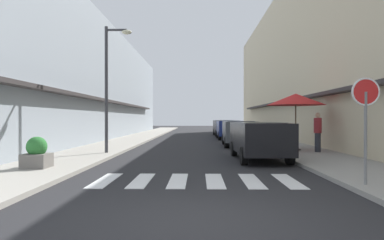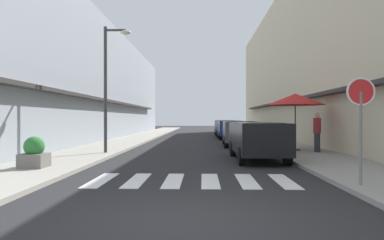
# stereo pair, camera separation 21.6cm
# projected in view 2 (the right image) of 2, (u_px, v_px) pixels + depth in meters

# --- Properties ---
(ground_plane) EXTENTS (106.33, 106.33, 0.00)m
(ground_plane) POSITION_uv_depth(u_px,v_px,m) (198.00, 141.00, 24.78)
(ground_plane) COLOR #232326
(sidewalk_left) EXTENTS (2.88, 67.66, 0.12)m
(sidewalk_left) POSITION_uv_depth(u_px,v_px,m) (130.00, 140.00, 24.92)
(sidewalk_left) COLOR #9E998E
(sidewalk_left) RESTS_ON ground_plane
(sidewalk_right) EXTENTS (2.88, 67.66, 0.12)m
(sidewalk_right) POSITION_uv_depth(u_px,v_px,m) (268.00, 141.00, 24.64)
(sidewalk_right) COLOR gray
(sidewalk_right) RESTS_ON ground_plane
(building_row_left) EXTENTS (5.50, 45.50, 8.58)m
(building_row_left) POSITION_uv_depth(u_px,v_px,m) (82.00, 83.00, 26.44)
(building_row_left) COLOR #939EA8
(building_row_left) RESTS_ON ground_plane
(building_row_right) EXTENTS (5.50, 45.50, 11.57)m
(building_row_right) POSITION_uv_depth(u_px,v_px,m) (318.00, 62.00, 25.91)
(building_row_right) COLOR beige
(building_row_right) RESTS_ON ground_plane
(crosswalk) EXTENTS (5.20, 2.20, 0.01)m
(crosswalk) POSITION_uv_depth(u_px,v_px,m) (192.00, 181.00, 9.11)
(crosswalk) COLOR silver
(crosswalk) RESTS_ON ground_plane
(parked_car_near) EXTENTS (1.87, 4.51, 1.47)m
(parked_car_near) POSITION_uv_depth(u_px,v_px,m) (257.00, 136.00, 13.59)
(parked_car_near) COLOR black
(parked_car_near) RESTS_ON ground_plane
(parked_car_mid) EXTENTS (1.89, 3.99, 1.47)m
(parked_car_mid) POSITION_uv_depth(u_px,v_px,m) (239.00, 131.00, 20.37)
(parked_car_mid) COLOR #4C5156
(parked_car_mid) RESTS_ON ground_plane
(parked_car_far) EXTENTS (1.82, 3.92, 1.47)m
(parked_car_far) POSITION_uv_depth(u_px,v_px,m) (230.00, 128.00, 27.13)
(parked_car_far) COLOR navy
(parked_car_far) RESTS_ON ground_plane
(parked_car_distant) EXTENTS (1.87, 4.51, 1.47)m
(parked_car_distant) POSITION_uv_depth(u_px,v_px,m) (225.00, 126.00, 32.68)
(parked_car_distant) COLOR black
(parked_car_distant) RESTS_ON ground_plane
(round_street_sign) EXTENTS (0.65, 0.07, 2.43)m
(round_street_sign) POSITION_uv_depth(u_px,v_px,m) (361.00, 103.00, 7.92)
(round_street_sign) COLOR slate
(round_street_sign) RESTS_ON sidewalk_right
(street_lamp) EXTENTS (1.19, 0.28, 5.54)m
(street_lamp) POSITION_uv_depth(u_px,v_px,m) (110.00, 76.00, 15.46)
(street_lamp) COLOR #38383D
(street_lamp) RESTS_ON sidewalk_left
(cafe_umbrella) EXTENTS (2.75, 2.75, 2.68)m
(cafe_umbrella) POSITION_uv_depth(u_px,v_px,m) (295.00, 100.00, 16.60)
(cafe_umbrella) COLOR #262626
(cafe_umbrella) RESTS_ON sidewalk_right
(planter_corner) EXTENTS (0.74, 0.74, 0.95)m
(planter_corner) POSITION_uv_depth(u_px,v_px,m) (34.00, 154.00, 10.75)
(planter_corner) COLOR slate
(planter_corner) RESTS_ON sidewalk_left
(pedestrian_walking_near) EXTENTS (0.34, 0.34, 1.76)m
(pedestrian_walking_near) POSITION_uv_depth(u_px,v_px,m) (317.00, 131.00, 15.67)
(pedestrian_walking_near) COLOR #282B33
(pedestrian_walking_near) RESTS_ON sidewalk_right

